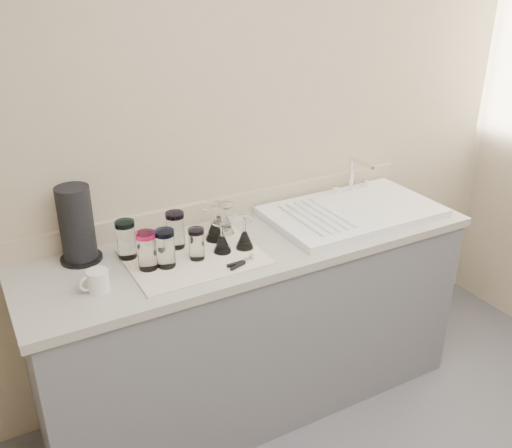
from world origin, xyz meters
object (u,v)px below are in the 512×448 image
goblet_back_right (226,223)px  goblet_extra (219,221)px  tumbler_magenta (147,250)px  paper_towel_roll (77,225)px  white_mug (97,281)px  can_opener (241,263)px  tumbler_blue (165,248)px  tumbler_lavender (197,244)px  tumbler_teal (126,239)px  goblet_back_left (215,228)px  tumbler_purple (176,230)px  sink_unit (352,211)px  goblet_front_left (222,242)px  goblet_front_right (245,238)px

goblet_back_right → goblet_extra: 0.04m
tumbler_magenta → paper_towel_roll: size_ratio=0.49×
white_mug → goblet_back_right: bearing=17.4°
can_opener → tumbler_blue: bearing=152.7°
tumbler_lavender → can_opener: size_ratio=1.07×
tumbler_teal → goblet_back_right: tumbler_teal is taller
tumbler_magenta → white_mug: bearing=-164.8°
goblet_back_right → white_mug: size_ratio=1.18×
goblet_back_left → paper_towel_roll: 0.58m
tumbler_teal → tumbler_purple: (0.21, -0.01, -0.00)m
goblet_extra → can_opener: (-0.06, -0.33, -0.04)m
goblet_back_right → sink_unit: bearing=-9.2°
can_opener → goblet_front_left: bearing=97.0°
tumbler_teal → tumbler_magenta: (0.04, -0.13, -0.00)m
sink_unit → goblet_front_left: bearing=-175.9°
tumbler_teal → goblet_front_left: size_ratio=1.16×
tumbler_lavender → goblet_front_right: (0.22, -0.01, -0.02)m
sink_unit → goblet_front_left: 0.73m
goblet_front_left → goblet_front_right: size_ratio=0.99×
tumbler_blue → goblet_back_right: tumbler_blue is taller
goblet_front_left → can_opener: bearing=-83.0°
tumbler_lavender → goblet_back_right: (0.21, 0.16, -0.02)m
can_opener → white_mug: white_mug is taller
goblet_back_right → white_mug: goblet_back_right is taller
tumbler_blue → tumbler_lavender: tumbler_blue is taller
can_opener → tumbler_teal: bearing=143.1°
tumbler_teal → can_opener: size_ratio=1.30×
goblet_extra → tumbler_purple: bearing=-165.9°
white_mug → paper_towel_roll: bearing=89.5°
goblet_back_left → white_mug: 0.59m
tumbler_magenta → goblet_front_right: 0.42m
tumbler_blue → tumbler_purple: bearing=54.6°
tumbler_lavender → goblet_extra: tumbler_lavender is taller
tumbler_blue → goblet_back_right: bearing=24.5°
can_opener → goblet_back_left: bearing=88.6°
goblet_back_left → paper_towel_roll: bearing=168.7°
goblet_back_left → paper_towel_roll: paper_towel_roll is taller
tumbler_lavender → white_mug: tumbler_lavender is taller
tumbler_teal → goblet_extra: bearing=5.9°
tumbler_teal → paper_towel_roll: paper_towel_roll is taller
tumbler_blue → goblet_front_right: size_ratio=1.12×
tumbler_purple → tumbler_blue: tumbler_purple is taller
goblet_back_right → can_opener: (-0.07, -0.29, -0.04)m
tumbler_blue → tumbler_magenta: bearing=166.3°
goblet_back_left → goblet_front_left: (-0.02, -0.12, -0.01)m
sink_unit → tumbler_blue: 0.98m
tumbler_purple → goblet_front_left: 0.21m
can_opener → paper_towel_roll: size_ratio=0.39×
goblet_front_left → goblet_extra: 0.21m
goblet_front_right → paper_towel_roll: paper_towel_roll is taller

